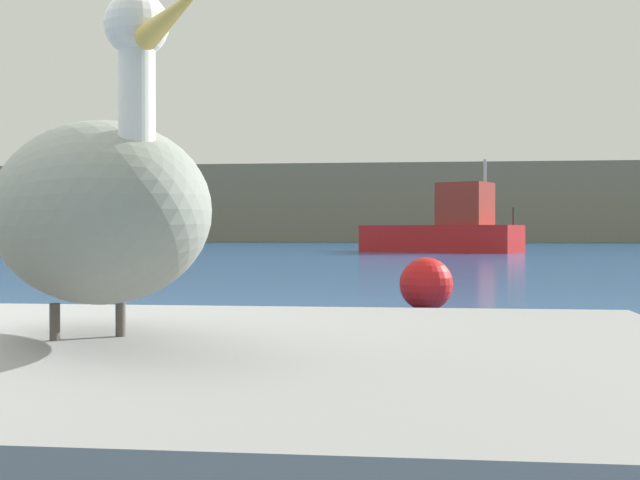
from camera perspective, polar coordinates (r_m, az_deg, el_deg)
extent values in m
cube|color=#7F755B|center=(71.94, 4.77, 2.44)|extent=(140.00, 11.61, 6.32)
cube|color=gray|center=(2.56, -15.23, -13.18)|extent=(3.55, 2.29, 0.59)
ellipsoid|color=gray|center=(2.49, -15.28, 1.77)|extent=(1.15, 1.29, 0.52)
cylinder|color=white|center=(2.11, -12.44, 8.61)|extent=(0.09, 0.09, 0.33)
sphere|color=white|center=(2.14, -12.45, 14.22)|extent=(0.16, 0.16, 0.16)
cone|color=gold|center=(1.88, -9.83, 15.25)|extent=(0.29, 0.36, 0.09)
cylinder|color=#4C4742|center=(2.58, -13.51, -5.25)|extent=(0.03, 0.03, 0.11)
cylinder|color=#4C4742|center=(2.54, -17.71, -5.37)|extent=(0.03, 0.03, 0.11)
cube|color=red|center=(35.46, 8.19, 0.09)|extent=(6.93, 4.85, 1.13)
cube|color=maroon|center=(34.99, 9.91, 2.45)|extent=(2.52, 2.43, 1.76)
cylinder|color=#B2B2B2|center=(34.67, 11.23, 3.23)|extent=(0.12, 0.12, 2.69)
cylinder|color=#3F382D|center=(34.19, 13.11, 1.60)|extent=(0.10, 0.10, 0.70)
sphere|color=red|center=(9.45, 7.29, -3.02)|extent=(0.60, 0.60, 0.60)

